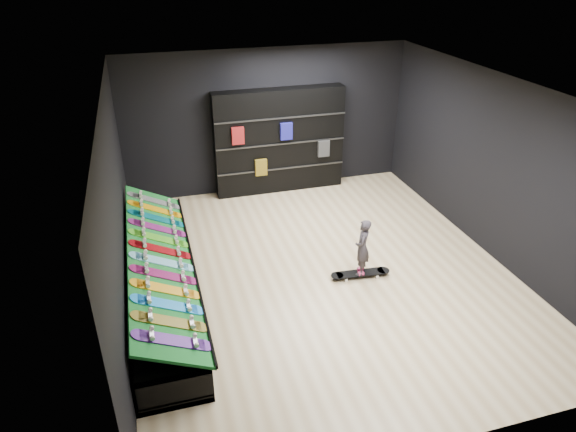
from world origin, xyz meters
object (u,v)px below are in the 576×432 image
object	(u,v)px
floor_skateboard	(360,275)
back_shelving	(279,141)
child	(362,257)
display_rack	(161,284)

from	to	relation	value
floor_skateboard	back_shelving	bearing A→B (deg)	100.63
child	floor_skateboard	bearing A→B (deg)	180.00
floor_skateboard	child	distance (m)	0.33
child	display_rack	bearing A→B (deg)	-67.34
floor_skateboard	child	world-z (taller)	child
back_shelving	display_rack	bearing A→B (deg)	-129.74
display_rack	floor_skateboard	distance (m)	3.14
back_shelving	child	world-z (taller)	back_shelving
back_shelving	floor_skateboard	size ratio (longest dim) A/B	2.82
display_rack	child	world-z (taller)	child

